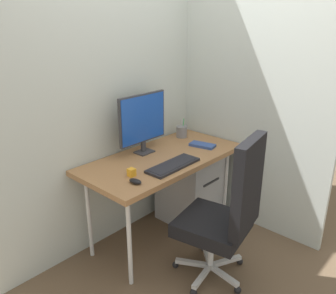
{
  "coord_description": "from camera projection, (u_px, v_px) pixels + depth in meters",
  "views": [
    {
      "loc": [
        -1.86,
        -1.76,
        1.78
      ],
      "look_at": [
        -0.01,
        -0.07,
        0.84
      ],
      "focal_mm": 36.99,
      "sensor_mm": 36.0,
      "label": 1
    }
  ],
  "objects": [
    {
      "name": "wall_back",
      "position": [
        130.0,
        68.0,
        2.76
      ],
      "size": [
        2.54,
        0.04,
        2.8
      ],
      "primitive_type": "cube",
      "color": "#B7C1BC",
      "rests_on": "ground_plane"
    },
    {
      "name": "ground_plane",
      "position": [
        164.0,
        235.0,
        3.03
      ],
      "size": [
        8.0,
        8.0,
        0.0
      ],
      "primitive_type": "plane",
      "color": "brown"
    },
    {
      "name": "filing_cabinet",
      "position": [
        189.0,
        187.0,
        3.18
      ],
      "size": [
        0.43,
        0.49,
        0.65
      ],
      "color": "#9EA0A5",
      "rests_on": "ground_plane"
    },
    {
      "name": "wall_side_right",
      "position": [
        235.0,
        66.0,
        2.92
      ],
      "size": [
        0.04,
        1.84,
        2.8
      ],
      "primitive_type": "cube",
      "color": "#B7C1BC",
      "rests_on": "ground_plane"
    },
    {
      "name": "pen_holder",
      "position": [
        182.0,
        132.0,
        3.2
      ],
      "size": [
        0.1,
        0.1,
        0.17
      ],
      "color": "slate",
      "rests_on": "desk"
    },
    {
      "name": "desk_clamp_accessory",
      "position": [
        132.0,
        172.0,
        2.41
      ],
      "size": [
        0.05,
        0.05,
        0.06
      ],
      "primitive_type": "cube",
      "color": "orange",
      "rests_on": "desk"
    },
    {
      "name": "desk",
      "position": [
        163.0,
        162.0,
        2.78
      ],
      "size": [
        1.36,
        0.66,
        0.74
      ],
      "color": "#996B42",
      "rests_on": "ground_plane"
    },
    {
      "name": "notebook",
      "position": [
        202.0,
        145.0,
        2.98
      ],
      "size": [
        0.15,
        0.23,
        0.02
      ],
      "primitive_type": "cube",
      "rotation": [
        0.0,
        0.0,
        0.21
      ],
      "color": "#334C8C",
      "rests_on": "desk"
    },
    {
      "name": "keyboard",
      "position": [
        173.0,
        165.0,
        2.57
      ],
      "size": [
        0.46,
        0.17,
        0.02
      ],
      "color": "black",
      "rests_on": "desk"
    },
    {
      "name": "monitor",
      "position": [
        143.0,
        120.0,
        2.75
      ],
      "size": [
        0.48,
        0.11,
        0.49
      ],
      "color": "#333338",
      "rests_on": "desk"
    },
    {
      "name": "office_chair",
      "position": [
        227.0,
        212.0,
        2.33
      ],
      "size": [
        0.54,
        0.56,
        1.1
      ],
      "color": "black",
      "rests_on": "ground_plane"
    },
    {
      "name": "mouse",
      "position": [
        135.0,
        181.0,
        2.31
      ],
      "size": [
        0.06,
        0.1,
        0.03
      ],
      "primitive_type": "ellipsoid",
      "rotation": [
        0.0,
        0.0,
        0.14
      ],
      "color": "black",
      "rests_on": "desk"
    }
  ]
}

